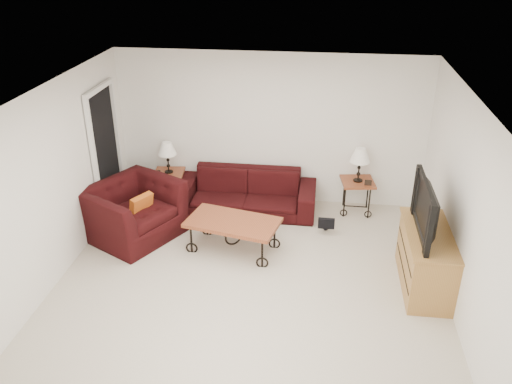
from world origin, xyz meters
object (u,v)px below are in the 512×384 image
coffee_table (233,235)px  armchair (133,211)px  side_table_right (356,196)px  sofa (246,192)px  lamp_right (359,165)px  lamp_left (168,157)px  television (433,209)px  backpack (327,216)px  side_table_left (170,186)px  tv_stand (426,260)px

coffee_table → armchair: armchair is taller
side_table_right → sofa: bearing=-174.2°
lamp_right → coffee_table: lamp_right is taller
lamp_left → television: 4.33m
lamp_left → television: size_ratio=0.45×
lamp_right → backpack: bearing=-124.7°
side_table_right → backpack: side_table_right is taller
sofa → armchair: bearing=-146.6°
armchair → side_table_left: bearing=18.5°
sofa → lamp_left: 1.41m
sofa → tv_stand: tv_stand is taller
side_table_left → lamp_right: (3.11, -0.00, 0.57)m
side_table_left → lamp_left: 0.53m
sofa → side_table_left: bearing=172.2°
sofa → lamp_right: (1.79, 0.18, 0.50)m
armchair → tv_stand: bearing=-71.3°
lamp_right → lamp_left: bearing=180.0°
side_table_left → coffee_table: size_ratio=0.41×
sofa → tv_stand: 3.10m
side_table_right → backpack: (-0.47, -0.68, -0.03)m
side_table_right → television: size_ratio=0.48×
side_table_left → backpack: (2.64, -0.68, -0.02)m
armchair → television: size_ratio=1.09×
sofa → television: bearing=-34.3°
lamp_left → side_table_left: bearing=0.0°
coffee_table → backpack: size_ratio=2.60×
armchair → lamp_right: bearing=-41.5°
tv_stand → television: bearing=180.0°
sofa → tv_stand: size_ratio=1.73×
lamp_right → coffee_table: size_ratio=0.44×
side_table_left → armchair: 1.22m
lamp_left → backpack: 2.78m
tv_stand → television: 0.73m
lamp_right → television: (0.76, -1.92, 0.28)m
lamp_left → tv_stand: lamp_left is taller
tv_stand → armchair: bearing=169.9°
coffee_table → backpack: bearing=28.7°
side_table_right → armchair: bearing=-160.3°
side_table_left → tv_stand: size_ratio=0.41×
tv_stand → television: (-0.02, 0.00, 0.73)m
coffee_table → sofa: bearing=89.9°
television → side_table_left: bearing=-116.4°
sofa → side_table_left: 1.33m
side_table_right → side_table_left: bearing=180.0°
side_table_left → coffee_table: (1.32, -1.40, -0.03)m
coffee_table → backpack: backpack is taller
side_table_left → lamp_left: size_ratio=1.00×
side_table_left → lamp_left: bearing=0.0°
sofa → television: 3.19m
sofa → lamp_left: lamp_left is taller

